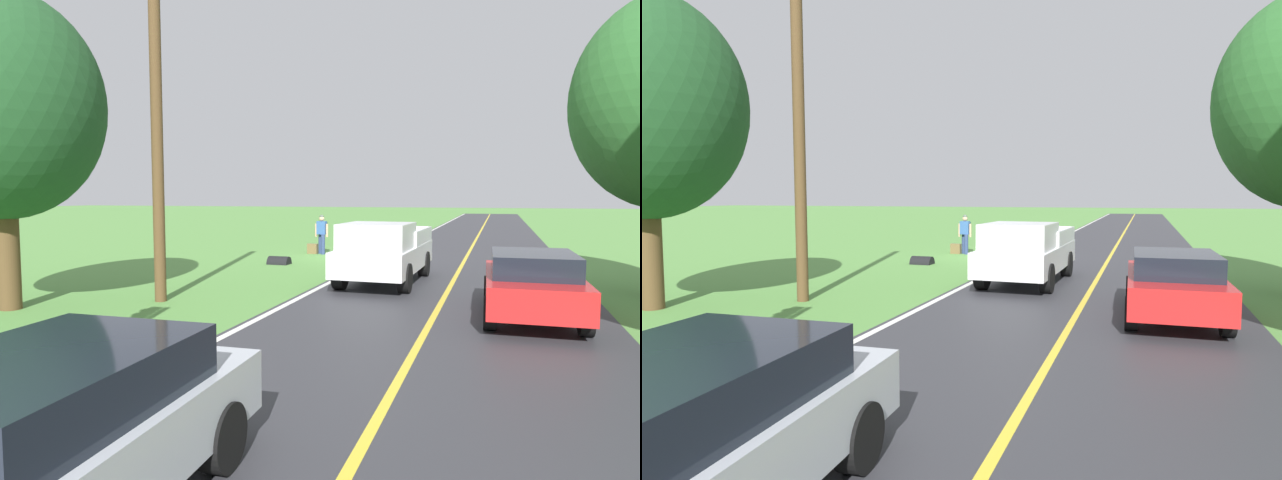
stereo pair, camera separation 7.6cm
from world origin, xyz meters
TOP-DOWN VIEW (x-y plane):
  - ground_plane at (0.00, 0.00)m, footprint 200.00×200.00m
  - road_surface at (-4.61, 0.00)m, footprint 7.32×120.00m
  - lane_edge_line at (-1.12, 0.00)m, footprint 0.16×117.60m
  - lane_centre_line at (-4.61, 0.00)m, footprint 0.14×117.60m
  - hitchhiker_walking at (1.59, -0.69)m, footprint 0.62×0.53m
  - suitcase_carried at (2.01, -0.64)m, footprint 0.47×0.23m
  - pickup_truck_passing at (-2.67, 6.58)m, footprint 2.19×5.44m
  - sedan_mid_oncoming at (-6.58, 10.16)m, footprint 2.01×4.44m
  - sedan_ahead_same_lane at (-2.68, 19.39)m, footprint 2.06×4.47m
  - utility_pole_roadside at (1.97, 11.01)m, footprint 0.28×0.28m
  - tree_verge_side at (4.66, 12.89)m, footprint 4.40×4.40m
  - drainage_culvert at (2.00, 3.30)m, footprint 0.80×0.60m

SIDE VIEW (x-z plane):
  - ground_plane at x=0.00m, z-range 0.00..0.00m
  - drainage_culvert at x=2.00m, z-range -0.30..0.30m
  - road_surface at x=-4.61m, z-range 0.00..0.00m
  - lane_edge_line at x=-1.12m, z-range 0.00..0.01m
  - lane_centre_line at x=-4.61m, z-range 0.00..0.01m
  - suitcase_carried at x=2.01m, z-range 0.00..0.45m
  - sedan_mid_oncoming at x=-6.58m, z-range 0.05..1.46m
  - sedan_ahead_same_lane at x=-2.68m, z-range 0.05..1.46m
  - pickup_truck_passing at x=-2.67m, z-range 0.06..1.88m
  - hitchhiker_walking at x=1.59m, z-range 0.11..1.85m
  - utility_pole_roadside at x=1.97m, z-range 0.00..8.69m
  - tree_verge_side at x=4.66m, z-range 1.00..8.12m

